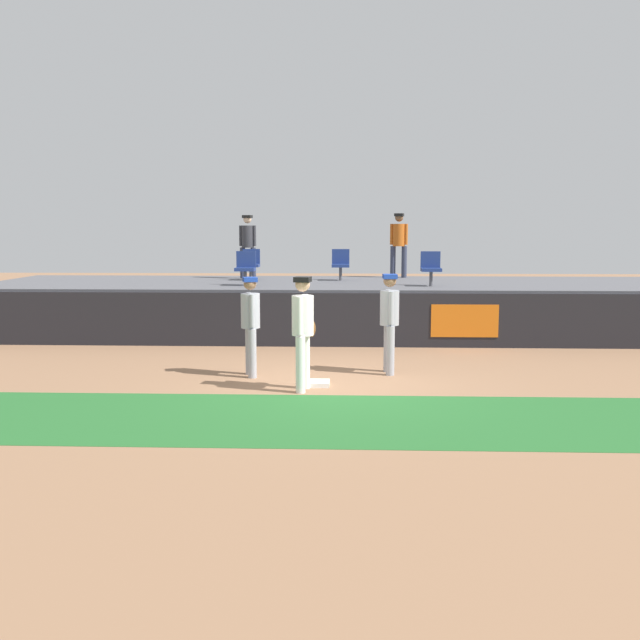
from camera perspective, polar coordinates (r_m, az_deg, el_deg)
ground_plane at (r=12.22m, az=0.70°, el=-5.20°), size 60.00×60.00×0.00m
grass_foreground_strip at (r=10.06m, az=0.35°, el=-7.94°), size 18.00×2.80×0.01m
first_base at (r=12.10m, az=-0.19°, el=-5.12°), size 0.40×0.40×0.08m
player_fielder_home at (r=11.56m, az=-1.37°, el=-0.43°), size 0.42×0.57×1.89m
player_runner_visitor at (r=12.77m, az=-5.63°, el=0.07°), size 0.43×0.49×1.80m
player_coach_visitor at (r=13.00m, az=5.62°, el=0.30°), size 0.38×0.51×1.84m
field_wall at (r=16.01m, az=1.14°, el=0.04°), size 18.00×0.26×1.22m
bleacher_platform at (r=18.56m, az=1.24°, el=1.12°), size 18.00×4.80×1.27m
seat_front_right at (r=17.46m, az=8.93°, el=4.28°), size 0.48×0.44×0.84m
seat_back_center at (r=19.14m, az=1.67°, el=4.63°), size 0.47×0.44×0.84m
seat_front_left at (r=17.52m, az=-6.03°, el=4.34°), size 0.48×0.44×0.84m
seat_back_left at (r=19.32m, az=-5.59°, el=4.62°), size 0.47×0.44×0.84m
spectator_hooded at (r=19.92m, az=-5.85°, el=6.28°), size 0.49×0.39×1.76m
spectator_capped at (r=20.34m, az=6.37°, el=6.39°), size 0.50×0.42×1.82m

